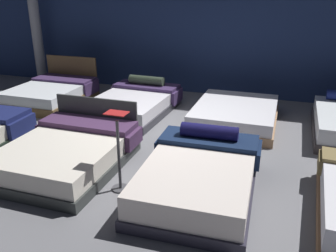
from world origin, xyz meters
name	(u,v)px	position (x,y,z in m)	size (l,w,h in m)	color
ground_plane	(164,140)	(0.00, 0.00, -0.01)	(18.00, 18.00, 0.02)	slate
showroom_back_wall	(207,23)	(0.00, 3.21, 1.75)	(18.00, 0.06, 3.50)	navy
bed_1	(68,152)	(-1.04, -1.42, 0.23)	(1.72, 2.04, 0.83)	#2D3030
bed_2	(199,175)	(1.02, -1.51, 0.24)	(1.55, 2.16, 0.71)	#292835
bed_4	(52,93)	(-3.25, 1.27, 0.23)	(1.55, 2.00, 0.94)	brown
bed_5	(134,103)	(-1.10, 1.21, 0.21)	(1.62, 2.22, 0.66)	#2E2D35
bed_6	(235,114)	(1.09, 1.22, 0.19)	(1.61, 2.05, 0.39)	#987251
price_sign	(119,161)	(0.00, -1.78, 0.43)	(0.28, 0.24, 1.10)	#3F3F44
support_pillar	(35,20)	(-4.66, 2.78, 1.75)	(0.27, 0.27, 3.50)	#99999E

